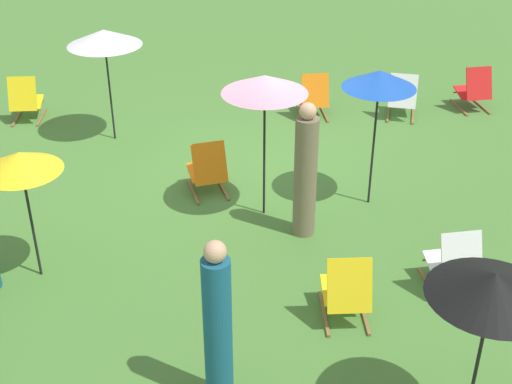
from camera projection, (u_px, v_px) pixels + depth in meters
The scene contains 15 objects.
ground_plane at pixel (256, 181), 10.48m from camera, with size 40.00×40.00×0.00m, color #477A33.
deckchair_0 at pixel (454, 264), 8.00m from camera, with size 0.59×0.83×0.83m.
deckchair_2 at pixel (402, 98), 12.42m from camera, with size 0.63×0.84×0.83m.
deckchair_3 at pixel (26, 100), 12.31m from camera, with size 0.52×0.79×0.83m.
deckchair_9 at pixel (208, 170), 10.02m from camera, with size 0.67×0.86×0.83m.
deckchair_11 at pixel (346, 291), 7.57m from camera, with size 0.51×0.78×0.83m.
deckchair_12 at pixel (474, 90), 12.74m from camera, with size 0.59×0.83×0.83m.
deckchair_14 at pixel (313, 97), 12.44m from camera, with size 0.55×0.80×0.83m.
umbrella_0 at pixel (265, 85), 8.77m from camera, with size 1.12×1.12×2.01m.
umbrella_1 at pixel (20, 162), 7.70m from camera, with size 0.92×0.92×1.65m.
umbrella_2 at pixel (104, 38), 10.95m from camera, with size 1.18×1.18×1.87m.
umbrella_3 at pixel (379, 80), 9.04m from camera, with size 0.98×0.98×1.97m.
umbrella_4 at pixel (494, 286), 5.54m from camera, with size 1.08×1.08×1.78m.
person_0 at pixel (218, 328), 6.29m from camera, with size 0.28×0.28×1.80m.
person_4 at pixel (305, 174), 8.83m from camera, with size 0.33×0.33×1.84m.
Camera 1 is at (0.03, 9.19, 5.05)m, focal length 48.91 mm.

